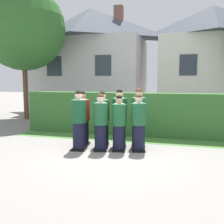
{
  "coord_description": "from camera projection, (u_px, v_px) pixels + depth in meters",
  "views": [
    {
      "loc": [
        1.93,
        -6.81,
        1.96
      ],
      "look_at": [
        0.0,
        0.27,
        1.05
      ],
      "focal_mm": 41.45,
      "sensor_mm": 36.0,
      "label": 1
    }
  ],
  "objects": [
    {
      "name": "student_front_row_2",
      "position": [
        119.0,
        124.0,
        7.16
      ],
      "size": [
        0.41,
        0.49,
        1.55
      ],
      "color": "black",
      "rests_on": "ground"
    },
    {
      "name": "ground_plane",
      "position": [
        109.0,
        150.0,
        7.27
      ],
      "size": [
        60.0,
        60.0,
        0.0
      ],
      "primitive_type": "plane",
      "color": "gray"
    },
    {
      "name": "oak_tree_left",
      "position": [
        23.0,
        28.0,
        12.47
      ],
      "size": [
        4.07,
        4.07,
        6.49
      ],
      "color": "brown",
      "rests_on": "ground"
    },
    {
      "name": "lawn_strip",
      "position": [
        121.0,
        139.0,
        8.65
      ],
      "size": [
        7.48,
        0.9,
        0.01
      ],
      "primitive_type": "cube",
      "color": "#477A38",
      "rests_on": "ground"
    },
    {
      "name": "school_building_annex",
      "position": [
        211.0,
        59.0,
        14.98
      ],
      "size": [
        6.16,
        3.9,
        6.18
      ],
      "color": "silver",
      "rests_on": "ground"
    },
    {
      "name": "student_rear_row_3",
      "position": [
        139.0,
        119.0,
        7.62
      ],
      "size": [
        0.47,
        0.57,
        1.72
      ],
      "color": "black",
      "rests_on": "ground"
    },
    {
      "name": "student_rear_row_2",
      "position": [
        119.0,
        119.0,
        7.69
      ],
      "size": [
        0.5,
        0.57,
        1.7
      ],
      "color": "black",
      "rests_on": "ground"
    },
    {
      "name": "school_building_main",
      "position": [
        91.0,
        59.0,
        16.22
      ],
      "size": [
        6.83,
        4.52,
        6.35
      ],
      "color": "silver",
      "rests_on": "ground"
    },
    {
      "name": "student_in_red_blazer",
      "position": [
        83.0,
        120.0,
        7.76
      ],
      "size": [
        0.44,
        0.54,
        1.64
      ],
      "color": "black",
      "rests_on": "ground"
    },
    {
      "name": "student_front_row_0",
      "position": [
        79.0,
        122.0,
        7.25
      ],
      "size": [
        0.46,
        0.54,
        1.68
      ],
      "color": "black",
      "rests_on": "ground"
    },
    {
      "name": "student_front_row_3",
      "position": [
        138.0,
        124.0,
        7.13
      ],
      "size": [
        0.47,
        0.53,
        1.58
      ],
      "color": "black",
      "rests_on": "ground"
    },
    {
      "name": "hedge",
      "position": [
        126.0,
        114.0,
        9.33
      ],
      "size": [
        7.48,
        0.7,
        1.51
      ],
      "color": "#33662D",
      "rests_on": "ground"
    },
    {
      "name": "student_front_row_1",
      "position": [
        101.0,
        124.0,
        7.18
      ],
      "size": [
        0.45,
        0.54,
        1.59
      ],
      "color": "black",
      "rests_on": "ground"
    },
    {
      "name": "student_rear_row_1",
      "position": [
        102.0,
        120.0,
        7.71
      ],
      "size": [
        0.47,
        0.56,
        1.63
      ],
      "color": "black",
      "rests_on": "ground"
    }
  ]
}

